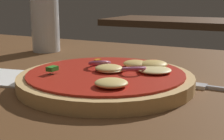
{
  "coord_description": "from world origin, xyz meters",
  "views": [
    {
      "loc": [
        0.23,
        -0.38,
        0.17
      ],
      "look_at": [
        0.02,
        0.03,
        0.06
      ],
      "focal_mm": 50.44,
      "sensor_mm": 36.0,
      "label": 1
    }
  ],
  "objects": [
    {
      "name": "background_table",
      "position": [
        -0.24,
        1.48,
        0.02
      ],
      "size": [
        0.89,
        0.48,
        0.04
      ],
      "color": "#4C301C",
      "rests_on": "ground"
    },
    {
      "name": "dining_table",
      "position": [
        0.0,
        0.0,
        0.02
      ],
      "size": [
        1.34,
        0.85,
        0.04
      ],
      "color": "brown",
      "rests_on": "ground"
    },
    {
      "name": "pizza",
      "position": [
        0.02,
        0.02,
        0.05
      ],
      "size": [
        0.26,
        0.26,
        0.04
      ],
      "color": "tan",
      "rests_on": "dining_table"
    },
    {
      "name": "beer_glass",
      "position": [
        -0.26,
        0.22,
        0.09
      ],
      "size": [
        0.07,
        0.07,
        0.13
      ],
      "color": "silver",
      "rests_on": "dining_table"
    }
  ]
}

